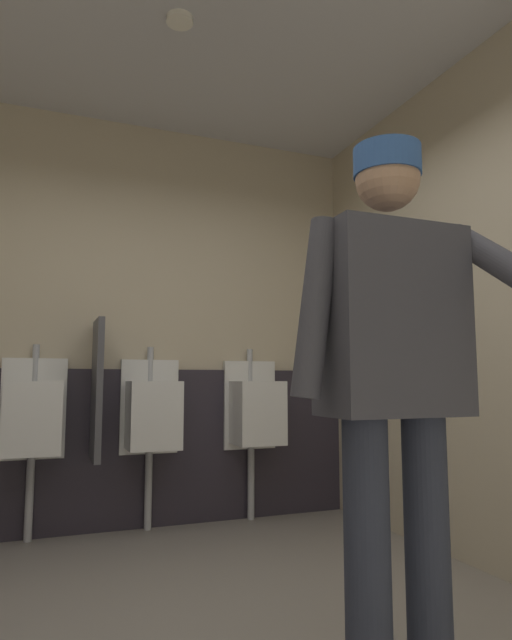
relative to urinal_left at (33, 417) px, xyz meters
The scene contains 8 objects.
wall_back 0.93m from the urinal_left, 19.46° to the left, with size 3.89×0.12×2.88m, color beige.
wainscot_band_back 0.68m from the urinal_left, 13.09° to the left, with size 3.29×0.03×1.08m, color #2D2833.
downlight_far 2.46m from the urinal_left, 60.65° to the right, with size 0.14×0.14×0.03m, color white.
urinal_left is the anchor object (origin of this frame).
urinal_middle 0.75m from the urinal_left, ahead, with size 0.40×0.34×1.24m.
urinal_right 1.50m from the urinal_left, ahead, with size 0.40×0.34×1.24m.
privacy_divider_panel 0.42m from the urinal_left, 10.65° to the right, with size 0.04×0.40×0.90m, color #4C4C51.
person 2.53m from the urinal_left, 64.41° to the right, with size 0.68×0.60×1.77m.
Camera 1 is at (-0.57, -1.89, 1.00)m, focal length 30.40 mm.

